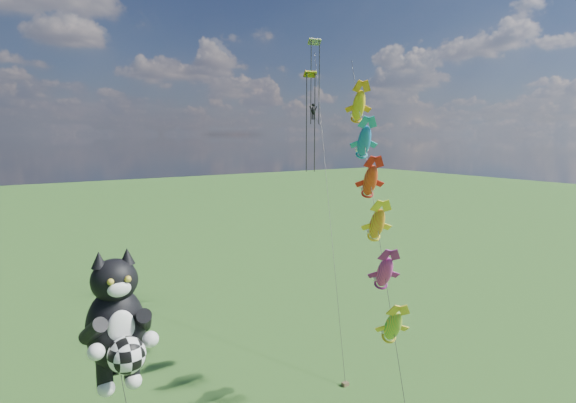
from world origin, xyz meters
TOP-DOWN VIEW (x-y plane):
  - cat_kite_rig at (-4.35, -0.54)m, footprint 2.66×4.19m
  - fish_windsock_rig at (10.60, 0.93)m, footprint 7.95×13.96m
  - parafoil_rig at (16.66, 14.93)m, footprint 9.29×15.53m

SIDE VIEW (x-z plane):
  - cat_kite_rig at x=-4.35m, z-range 2.62..13.63m
  - fish_windsock_rig at x=10.60m, z-range 1.26..21.80m
  - parafoil_rig at x=16.66m, z-range 6.19..30.20m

